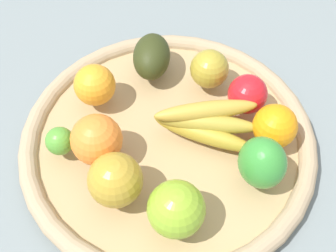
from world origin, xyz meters
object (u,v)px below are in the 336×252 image
banana_bunch (205,122)px  bell_pepper (262,163)px  apple_2 (209,69)px  orange_2 (275,126)px  avocado (152,56)px  orange_1 (97,140)px  apple_0 (248,94)px  orange_0 (95,85)px  lime_0 (60,141)px  apple_3 (176,209)px  apple_1 (115,180)px

banana_bunch → bell_pepper: bearing=-67.4°
apple_2 → orange_2: 0.15m
apple_2 → avocado: apple_2 is taller
orange_1 → bell_pepper: bearing=-30.0°
banana_bunch → apple_0: apple_0 is taller
orange_0 → lime_0: bearing=-134.0°
orange_2 → banana_bunch: bearing=153.3°
lime_0 → orange_2: size_ratio=0.64×
apple_3 → avocado: 0.29m
bell_pepper → apple_0: bearing=-29.6°
lime_0 → orange_1: orange_1 is taller
apple_3 → bell_pepper: size_ratio=0.95×
apple_1 → apple_0: (0.24, 0.08, -0.01)m
orange_0 → orange_1: size_ratio=0.88×
apple_1 → avocado: size_ratio=0.83×
bell_pepper → lime_0: bearing=48.5°
lime_0 → bell_pepper: 0.30m
banana_bunch → apple_2: bearing=63.4°
banana_bunch → apple_1: bearing=-160.8°
apple_0 → orange_1: 0.25m
apple_1 → banana_bunch: (0.16, 0.06, -0.01)m
orange_2 → apple_3: bearing=-157.5°
apple_2 → lime_0: bearing=-169.5°
apple_1 → lime_0: (-0.06, 0.10, -0.02)m
apple_3 → orange_2: bearing=22.5°
apple_0 → orange_2: bearing=-82.6°
orange_1 → apple_1: bearing=-84.6°
apple_2 → avocado: 0.10m
apple_1 → banana_bunch: bearing=19.2°
orange_0 → apple_0: (0.23, -0.10, -0.00)m
orange_0 → orange_2: size_ratio=1.00×
orange_0 → apple_0: bearing=-24.4°
apple_2 → orange_0: size_ratio=0.96×
apple_1 → banana_bunch: size_ratio=0.47×
avocado → orange_1: size_ratio=1.21×
bell_pepper → orange_2: (0.05, 0.06, -0.01)m
orange_0 → orange_1: bearing=-102.9°
apple_2 → apple_3: apple_3 is taller
apple_0 → avocado: size_ratio=0.68×
apple_1 → bell_pepper: size_ratio=0.94×
apple_3 → banana_bunch: bearing=52.6°
apple_0 → bell_pepper: (-0.04, -0.13, 0.01)m
apple_3 → bell_pepper: (0.14, 0.02, 0.00)m
orange_2 → orange_0: bearing=143.3°
apple_1 → orange_1: bearing=95.4°
apple_2 → apple_0: (0.04, -0.07, -0.00)m
apple_2 → apple_3: size_ratio=0.83×
apple_2 → apple_0: size_ratio=1.02×
apple_0 → orange_1: orange_1 is taller
lime_0 → apple_0: 0.31m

